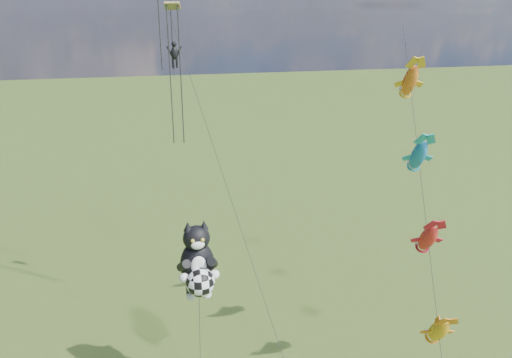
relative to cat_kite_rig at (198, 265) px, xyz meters
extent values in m
cylinder|color=black|center=(-0.22, -1.28, -4.88)|extent=(0.47, 2.74, 6.66)
ellipsoid|color=black|center=(0.00, 0.34, -0.17)|extent=(2.11, 1.82, 2.77)
ellipsoid|color=black|center=(0.00, 0.25, 1.47)|extent=(1.65, 1.53, 1.40)
cone|color=black|center=(-0.43, 0.25, 2.21)|extent=(0.55, 0.55, 0.52)
cone|color=black|center=(0.43, 0.25, 2.21)|extent=(0.55, 0.55, 0.52)
ellipsoid|color=white|center=(0.00, -0.31, 1.34)|extent=(0.77, 0.47, 0.50)
ellipsoid|color=white|center=(0.00, -0.31, 0.09)|extent=(0.90, 0.45, 1.14)
sphere|color=gold|center=(-0.26, -0.37, 1.63)|extent=(0.21, 0.21, 0.21)
sphere|color=gold|center=(0.26, -0.37, 1.63)|extent=(0.21, 0.21, 0.21)
sphere|color=white|center=(-0.82, -0.57, -0.39)|extent=(0.52, 0.52, 0.52)
sphere|color=white|center=(0.82, -0.57, -0.39)|extent=(0.52, 0.52, 0.52)
sphere|color=white|center=(-0.43, 0.21, -2.04)|extent=(0.55, 0.55, 0.55)
sphere|color=white|center=(0.43, 0.21, -2.04)|extent=(0.55, 0.55, 0.55)
sphere|color=white|center=(0.00, -0.83, -0.61)|extent=(1.57, 1.57, 1.57)
cylinder|color=black|center=(12.43, -1.75, 2.01)|extent=(3.49, 15.46, 20.45)
ellipsoid|color=yellow|center=(11.67, -5.15, -2.49)|extent=(1.27, 2.28, 2.44)
ellipsoid|color=red|center=(12.32, -2.27, 1.33)|extent=(1.27, 2.28, 2.44)
ellipsoid|color=blue|center=(12.96, 0.61, 5.14)|extent=(1.27, 2.28, 2.44)
ellipsoid|color=red|center=(13.61, 3.49, 8.96)|extent=(1.27, 2.28, 2.44)
cylinder|color=black|center=(2.33, 3.46, 2.76)|extent=(5.41, 16.23, 21.95)
cube|color=#159650|center=(-0.08, 8.41, 13.28)|extent=(1.02, 0.63, 0.49)
cylinder|color=black|center=(-0.41, 8.41, 8.88)|extent=(0.08, 0.08, 8.79)
cylinder|color=black|center=(0.25, 8.41, 8.88)|extent=(0.08, 0.08, 8.79)
cylinder|color=black|center=(-0.76, 11.56, 13.03)|extent=(0.08, 0.08, 8.37)
cylinder|color=black|center=(0.05, 11.56, 13.03)|extent=(0.08, 0.08, 8.37)
camera|label=1|loc=(-2.31, -24.08, 13.30)|focal=35.00mm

